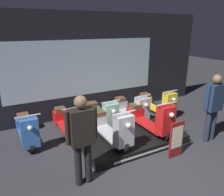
{
  "coord_description": "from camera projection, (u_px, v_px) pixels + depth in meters",
  "views": [
    {
      "loc": [
        -2.43,
        -2.56,
        2.74
      ],
      "look_at": [
        0.12,
        2.19,
        0.99
      ],
      "focal_mm": 35.0,
      "sensor_mm": 36.0,
      "label": 1
    }
  ],
  "objects": [
    {
      "name": "ground_plane",
      "position": [
        162.0,
        181.0,
        4.09
      ],
      "size": [
        30.0,
        30.0,
        0.0
      ],
      "primitive_type": "plane",
      "color": "#2D2D33"
    },
    {
      "name": "scooter_backrow_0",
      "position": [
        27.0,
        129.0,
        5.38
      ],
      "size": [
        0.54,
        1.65,
        0.92
      ],
      "color": "black",
      "rests_on": "ground_plane"
    },
    {
      "name": "display_platform",
      "position": [
        130.0,
        137.0,
        5.51
      ],
      "size": [
        2.53,
        1.57,
        0.19
      ],
      "color": "black",
      "rests_on": "ground_plane"
    },
    {
      "name": "person_left_browsing",
      "position": [
        82.0,
        134.0,
        3.75
      ],
      "size": [
        0.58,
        0.23,
        1.69
      ],
      "color": "black",
      "rests_on": "ground_plane"
    },
    {
      "name": "scooter_display_left",
      "position": [
        111.0,
        127.0,
        5.05
      ],
      "size": [
        0.54,
        1.65,
        0.92
      ],
      "color": "black",
      "rests_on": "display_platform"
    },
    {
      "name": "scooter_backrow_3",
      "position": [
        132.0,
        109.0,
        6.76
      ],
      "size": [
        0.54,
        1.65,
        0.92
      ],
      "color": "black",
      "rests_on": "ground_plane"
    },
    {
      "name": "scooter_backrow_1",
      "position": [
        67.0,
        121.0,
        5.84
      ],
      "size": [
        0.54,
        1.65,
        0.92
      ],
      "color": "black",
      "rests_on": "ground_plane"
    },
    {
      "name": "price_sign_board",
      "position": [
        176.0,
        139.0,
        4.74
      ],
      "size": [
        0.36,
        0.04,
        0.84
      ],
      "color": "maroon",
      "rests_on": "ground_plane"
    },
    {
      "name": "person_right_browsing",
      "position": [
        214.0,
        103.0,
        5.26
      ],
      "size": [
        0.58,
        0.24,
        1.71
      ],
      "color": "#232838",
      "rests_on": "ground_plane"
    },
    {
      "name": "shop_wall_back",
      "position": [
        85.0,
        66.0,
        6.74
      ],
      "size": [
        8.84,
        0.09,
        3.2
      ],
      "color": "black",
      "rests_on": "ground_plane"
    },
    {
      "name": "scooter_backrow_2",
      "position": [
        102.0,
        114.0,
        6.3
      ],
      "size": [
        0.54,
        1.65,
        0.92
      ],
      "color": "black",
      "rests_on": "ground_plane"
    },
    {
      "name": "scooter_display_right",
      "position": [
        151.0,
        118.0,
        5.56
      ],
      "size": [
        0.54,
        1.65,
        0.92
      ],
      "color": "black",
      "rests_on": "display_platform"
    },
    {
      "name": "scooter_backrow_4",
      "position": [
        158.0,
        103.0,
        7.22
      ],
      "size": [
        0.54,
        1.65,
        0.92
      ],
      "color": "black",
      "rests_on": "ground_plane"
    }
  ]
}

